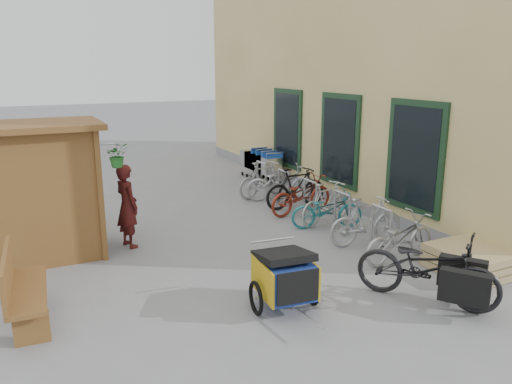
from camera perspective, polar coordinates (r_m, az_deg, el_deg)
name	(u,v)px	position (r m, az deg, el deg)	size (l,w,h in m)	color
ground	(269,274)	(8.32, 1.52, -9.38)	(80.00, 80.00, 0.00)	gray
building	(399,60)	(15.08, 16.04, 14.35)	(6.07, 13.00, 7.00)	#DAC77D
kiosk	(34,172)	(9.38, -24.02, 2.05)	(2.49, 1.65, 2.40)	brown
bike_rack	(310,195)	(11.22, 6.21, -0.37)	(0.05, 5.35, 0.86)	#A5A8AD
pallet_stack	(469,261)	(9.03, 23.20, -7.21)	(1.00, 1.20, 0.40)	tan
bench	(20,287)	(7.36, -25.38, -9.80)	(0.57, 1.60, 1.00)	brown
shopping_carts	(260,161)	(14.82, 0.49, 3.52)	(0.54, 1.83, 0.98)	silver
child_trailer	(285,275)	(7.05, 3.30, -9.44)	(0.96, 1.57, 0.91)	navy
cargo_bike	(429,268)	(7.62, 19.17, -8.24)	(1.71, 2.07, 1.06)	black
person_kiosk	(127,206)	(9.61, -14.51, -1.55)	(0.58, 0.38, 1.59)	maroon
bike_0	(400,238)	(9.07, 16.10, -5.07)	(0.56, 1.61, 0.84)	#A2A2A6
bike_1	(366,221)	(9.70, 12.50, -3.26)	(0.44, 1.56, 0.94)	#A2A2A6
bike_2	(327,210)	(10.56, 8.10, -2.02)	(0.53, 1.52, 0.80)	#1D6F77
bike_3	(327,203)	(10.85, 8.07, -1.23)	(0.44, 1.54, 0.93)	#B8B9B4
bike_4	(301,195)	(11.52, 5.20, -0.30)	(0.60, 1.71, 0.90)	maroon
bike_5	(296,188)	(11.96, 4.58, 0.48)	(0.46, 1.64, 0.99)	black
bike_6	(280,183)	(12.63, 2.80, 1.08)	(0.61, 1.74, 0.91)	#A2A2A6
bike_7	(263,179)	(12.91, 0.81, 1.47)	(0.45, 1.58, 0.95)	#A2A2A6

